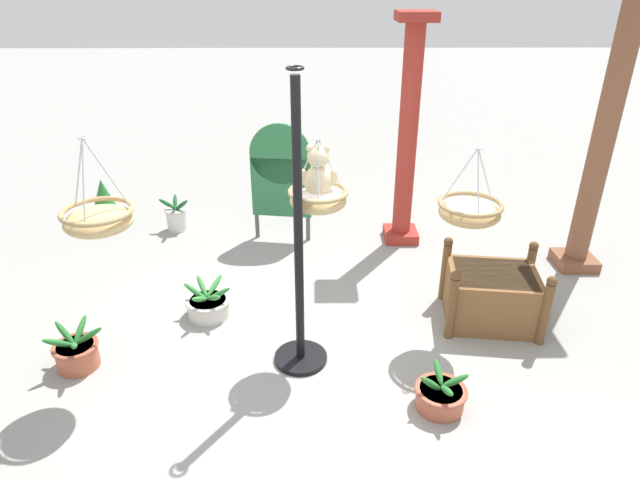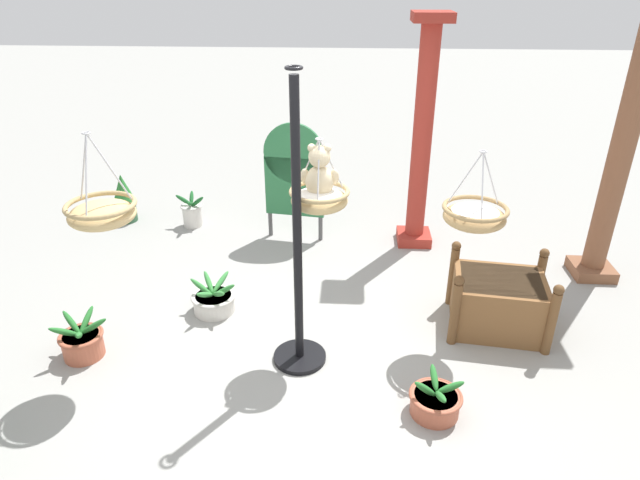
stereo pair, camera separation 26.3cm
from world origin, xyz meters
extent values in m
plane|color=gray|center=(0.00, 0.00, 0.00)|extent=(40.00, 40.00, 0.00)
cylinder|color=black|center=(-0.17, -0.04, 1.16)|extent=(0.07, 0.07, 2.33)
cylinder|color=black|center=(-0.17, -0.04, 0.02)|extent=(0.44, 0.44, 0.04)
torus|color=black|center=(-0.17, -0.04, 2.37)|extent=(0.12, 0.12, 0.02)
ellipsoid|color=tan|center=(-0.02, 0.21, 1.34)|extent=(0.44, 0.44, 0.16)
torus|color=tan|center=(-0.02, 0.21, 1.41)|extent=(0.47, 0.47, 0.04)
ellipsoid|color=silver|center=(-0.02, 0.21, 1.36)|extent=(0.39, 0.39, 0.13)
cylinder|color=#B7B7BC|center=(0.07, 0.26, 1.62)|extent=(0.19, 0.12, 0.42)
cylinder|color=#B7B7BC|center=(-0.11, 0.26, 1.62)|extent=(0.19, 0.12, 0.42)
cylinder|color=#B7B7BC|center=(-0.02, 0.10, 1.62)|extent=(0.01, 0.21, 0.42)
torus|color=#B7B7BC|center=(-0.02, 0.21, 1.82)|extent=(0.06, 0.06, 0.01)
ellipsoid|color=beige|center=(-0.02, 0.22, 1.49)|extent=(0.22, 0.18, 0.25)
sphere|color=beige|center=(-0.02, 0.22, 1.69)|extent=(0.19, 0.19, 0.17)
ellipsoid|color=beige|center=(-0.02, 0.28, 1.67)|extent=(0.08, 0.07, 0.05)
sphere|color=black|center=(-0.02, 0.30, 1.68)|extent=(0.02, 0.02, 0.02)
sphere|color=beige|center=(-0.08, 0.22, 1.75)|extent=(0.06, 0.06, 0.06)
sphere|color=beige|center=(0.04, 0.22, 1.75)|extent=(0.06, 0.06, 0.06)
ellipsoid|color=beige|center=(-0.13, 0.24, 1.52)|extent=(0.07, 0.12, 0.16)
ellipsoid|color=beige|center=(0.09, 0.24, 1.52)|extent=(0.07, 0.12, 0.16)
ellipsoid|color=beige|center=(-0.08, 0.31, 1.40)|extent=(0.08, 0.15, 0.08)
ellipsoid|color=beige|center=(0.04, 0.31, 1.40)|extent=(0.08, 0.15, 0.08)
ellipsoid|color=tan|center=(-1.56, -0.19, 1.35)|extent=(0.48, 0.48, 0.17)
torus|color=tan|center=(-1.56, -0.19, 1.43)|extent=(0.51, 0.51, 0.04)
cylinder|color=#B7B7BC|center=(-1.47, -0.13, 1.69)|extent=(0.21, 0.13, 0.53)
cylinder|color=#B7B7BC|center=(-1.66, -0.13, 1.69)|extent=(0.21, 0.13, 0.53)
cylinder|color=#B7B7BC|center=(-1.56, -0.30, 1.69)|extent=(0.01, 0.23, 0.53)
torus|color=#B7B7BC|center=(-1.56, -0.19, 1.95)|extent=(0.06, 0.06, 0.01)
ellipsoid|color=tan|center=(1.21, 0.37, 1.16)|extent=(0.50, 0.50, 0.17)
torus|color=#97794E|center=(1.21, 0.37, 1.23)|extent=(0.52, 0.52, 0.04)
ellipsoid|color=silver|center=(1.21, 0.37, 1.18)|extent=(0.44, 0.44, 0.14)
cylinder|color=#B7B7BC|center=(1.31, 0.43, 1.47)|extent=(0.21, 0.13, 0.47)
cylinder|color=#B7B7BC|center=(1.11, 0.43, 1.47)|extent=(0.21, 0.13, 0.47)
cylinder|color=#B7B7BC|center=(1.21, 0.25, 1.47)|extent=(0.01, 0.24, 0.47)
torus|color=#B7B7BC|center=(1.21, 0.37, 1.70)|extent=(0.06, 0.06, 0.01)
cylinder|color=#9E2D23|center=(0.99, 2.22, 1.23)|extent=(0.22, 0.22, 2.46)
cube|color=#9E2D23|center=(0.99, 2.22, 0.06)|extent=(0.39, 0.39, 0.12)
cube|color=#9E2D23|center=(0.99, 2.22, 2.51)|extent=(0.41, 0.41, 0.10)
cylinder|color=brown|center=(2.81, 1.55, 1.41)|extent=(0.23, 0.23, 2.82)
cube|color=brown|center=(2.81, 1.55, 0.06)|extent=(0.41, 0.41, 0.12)
cube|color=brown|center=(1.56, 0.53, 0.25)|extent=(0.86, 0.73, 0.50)
cube|color=#382819|center=(1.56, 0.53, 0.47)|extent=(0.75, 0.64, 0.06)
cylinder|color=brown|center=(1.22, 0.90, 0.30)|extent=(0.08, 0.08, 0.60)
cylinder|color=brown|center=(1.99, 0.80, 0.30)|extent=(0.08, 0.08, 0.60)
cylinder|color=brown|center=(1.14, 0.26, 0.30)|extent=(0.08, 0.08, 0.60)
cylinder|color=brown|center=(1.91, 0.16, 0.30)|extent=(0.08, 0.08, 0.60)
sphere|color=brown|center=(1.22, 0.90, 0.63)|extent=(0.09, 0.09, 0.09)
sphere|color=brown|center=(1.99, 0.80, 0.63)|extent=(0.09, 0.09, 0.09)
sphere|color=brown|center=(1.14, 0.26, 0.63)|extent=(0.09, 0.09, 0.09)
sphere|color=brown|center=(1.91, 0.16, 0.63)|extent=(0.09, 0.09, 0.09)
cylinder|color=beige|center=(-1.05, 0.62, 0.09)|extent=(0.39, 0.39, 0.17)
torus|color=#BCB7AE|center=(-1.05, 0.62, 0.16)|extent=(0.42, 0.42, 0.03)
cylinder|color=#382819|center=(-1.05, 0.62, 0.16)|extent=(0.34, 0.34, 0.03)
ellipsoid|color=#38843D|center=(-0.94, 0.60, 0.24)|extent=(0.26, 0.09, 0.20)
ellipsoid|color=#38843D|center=(-1.00, 0.73, 0.25)|extent=(0.16, 0.27, 0.15)
ellipsoid|color=#38843D|center=(-1.12, 0.72, 0.25)|extent=(0.18, 0.25, 0.17)
ellipsoid|color=#38843D|center=(-1.16, 0.64, 0.24)|extent=(0.25, 0.10, 0.20)
ellipsoid|color=#38843D|center=(-1.10, 0.51, 0.25)|extent=(0.14, 0.26, 0.18)
ellipsoid|color=#38843D|center=(-0.98, 0.53, 0.25)|extent=(0.21, 0.23, 0.17)
cylinder|color=#2D5638|center=(-2.67, 2.61, 0.13)|extent=(0.26, 0.26, 0.26)
torus|color=#294E32|center=(-2.67, 2.61, 0.25)|extent=(0.29, 0.29, 0.03)
cylinder|color=#382819|center=(-2.67, 2.61, 0.25)|extent=(0.23, 0.23, 0.03)
cone|color=#28702D|center=(-2.67, 2.61, 0.45)|extent=(0.28, 0.28, 0.37)
cylinder|color=#AD563D|center=(-2.00, -0.11, 0.11)|extent=(0.33, 0.33, 0.21)
torus|color=#9C4E37|center=(-2.00, -0.11, 0.20)|extent=(0.36, 0.36, 0.03)
cylinder|color=#382819|center=(-2.00, -0.11, 0.20)|extent=(0.29, 0.29, 0.03)
ellipsoid|color=#28702D|center=(-1.88, -0.09, 0.29)|extent=(0.26, 0.09, 0.18)
ellipsoid|color=#28702D|center=(-1.98, 0.00, 0.29)|extent=(0.09, 0.26, 0.18)
ellipsoid|color=#28702D|center=(-2.09, -0.04, 0.28)|extent=(0.23, 0.19, 0.18)
ellipsoid|color=#28702D|center=(-2.08, -0.17, 0.28)|extent=(0.23, 0.18, 0.19)
ellipsoid|color=#28702D|center=(-1.95, -0.21, 0.29)|extent=(0.16, 0.25, 0.18)
cylinder|color=beige|center=(-1.78, 2.51, 0.14)|extent=(0.24, 0.24, 0.27)
torus|color=#BCB7AE|center=(-1.78, 2.51, 0.26)|extent=(0.27, 0.27, 0.03)
cylinder|color=#382819|center=(-1.78, 2.51, 0.26)|extent=(0.21, 0.21, 0.03)
ellipsoid|color=#1E5B28|center=(-1.69, 2.50, 0.33)|extent=(0.21, 0.08, 0.18)
ellipsoid|color=#1E5B28|center=(-1.79, 2.60, 0.34)|extent=(0.08, 0.22, 0.17)
ellipsoid|color=#1E5B28|center=(-1.88, 2.53, 0.34)|extent=(0.23, 0.09, 0.15)
ellipsoid|color=#1E5B28|center=(-1.76, 2.41, 0.34)|extent=(0.08, 0.23, 0.15)
cylinder|color=#AD563D|center=(0.88, -0.60, 0.09)|extent=(0.36, 0.36, 0.17)
torus|color=#9C4E37|center=(0.88, -0.60, 0.16)|extent=(0.39, 0.39, 0.03)
cylinder|color=#382819|center=(0.88, -0.60, 0.16)|extent=(0.31, 0.31, 0.03)
ellipsoid|color=#28702D|center=(0.97, -0.59, 0.24)|extent=(0.22, 0.06, 0.15)
ellipsoid|color=#28702D|center=(0.87, -0.50, 0.24)|extent=(0.06, 0.22, 0.12)
ellipsoid|color=#28702D|center=(0.80, -0.61, 0.23)|extent=(0.20, 0.08, 0.18)
ellipsoid|color=#28702D|center=(0.89, -0.70, 0.24)|extent=(0.08, 0.22, 0.14)
cube|color=#286B3D|center=(-0.44, 2.25, 0.66)|extent=(0.70, 0.14, 0.71)
cylinder|color=#286B3D|center=(-0.44, 2.25, 1.06)|extent=(0.70, 0.14, 0.70)
cylinder|color=#4C4C4C|center=(-0.75, 2.30, 0.15)|extent=(0.05, 0.05, 0.30)
cylinder|color=#4C4C4C|center=(-0.13, 2.21, 0.15)|extent=(0.05, 0.05, 0.30)
camera|label=1|loc=(-0.04, -3.66, 2.94)|focal=30.43mm
camera|label=2|loc=(0.22, -3.66, 2.94)|focal=30.43mm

